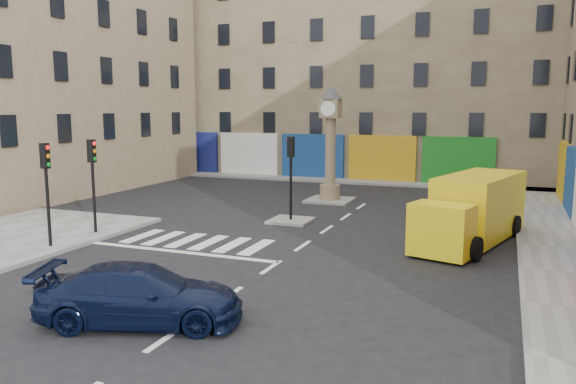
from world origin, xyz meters
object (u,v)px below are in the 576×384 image
Objects in this scene: traffic_light_left_far at (93,171)px; yellow_van at (473,210)px; traffic_light_left_near at (46,178)px; navy_sedan at (140,295)px; traffic_light_island at (291,164)px; clock_pillar at (330,136)px.

traffic_light_left_far is 0.51× the size of yellow_van.
traffic_light_left_near is 8.82m from navy_sedan.
traffic_light_left_near is at bearing 38.31° from navy_sedan.
traffic_light_island is 7.98m from yellow_van.
traffic_light_island is at bearing -171.45° from yellow_van.
yellow_van is at bearing 17.25° from traffic_light_left_far.
traffic_light_left_far is 8.30m from traffic_light_island.
clock_pillar reaches higher than yellow_van.
yellow_van is at bearing -49.95° from navy_sedan.
traffic_light_left_far is at bearing 90.00° from traffic_light_left_near.
traffic_light_left_near is 15.19m from clock_pillar.
traffic_light_island is 0.77× the size of navy_sedan.
clock_pillar is at bearing -16.05° from navy_sedan.
clock_pillar is 10.74m from yellow_van.
navy_sedan is at bearing -87.08° from clock_pillar.
clock_pillar is 0.84× the size of yellow_van.
traffic_light_left_near reaches higher than traffic_light_island.
traffic_light_left_far is at bearing -118.94° from clock_pillar.
yellow_van is at bearing -7.47° from traffic_light_island.
traffic_light_left_near is 0.51× the size of yellow_van.
traffic_light_left_near is 10.03m from traffic_light_island.
navy_sedan is at bearing -44.23° from traffic_light_left_far.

